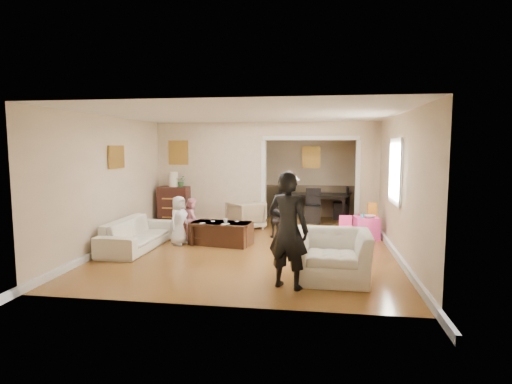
% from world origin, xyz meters
% --- Properties ---
extents(floor, '(7.00, 7.00, 0.00)m').
position_xyz_m(floor, '(0.00, 0.00, 0.00)').
color(floor, '#976427').
rests_on(floor, ground).
extents(partition_left, '(2.75, 0.18, 2.60)m').
position_xyz_m(partition_left, '(-1.38, 1.80, 1.30)').
color(partition_left, beige).
rests_on(partition_left, ground).
extents(partition_right, '(0.55, 0.18, 2.60)m').
position_xyz_m(partition_right, '(2.48, 1.80, 1.30)').
color(partition_right, beige).
rests_on(partition_right, ground).
extents(partition_header, '(2.22, 0.18, 0.35)m').
position_xyz_m(partition_header, '(1.10, 1.80, 2.42)').
color(partition_header, beige).
rests_on(partition_header, partition_right).
extents(window_pane, '(0.03, 0.95, 1.10)m').
position_xyz_m(window_pane, '(2.73, -0.40, 1.55)').
color(window_pane, white).
rests_on(window_pane, ground).
extents(framed_art_partition, '(0.45, 0.03, 0.55)m').
position_xyz_m(framed_art_partition, '(-2.20, 1.70, 1.85)').
color(framed_art_partition, brown).
rests_on(framed_art_partition, partition_left).
extents(framed_art_sofa_wall, '(0.03, 0.55, 0.40)m').
position_xyz_m(framed_art_sofa_wall, '(-2.71, -0.60, 1.80)').
color(framed_art_sofa_wall, brown).
extents(framed_art_alcove, '(0.45, 0.03, 0.55)m').
position_xyz_m(framed_art_alcove, '(1.10, 3.44, 1.70)').
color(framed_art_alcove, brown).
extents(sofa, '(0.82, 2.01, 0.58)m').
position_xyz_m(sofa, '(-2.24, -0.79, 0.29)').
color(sofa, white).
rests_on(sofa, ground).
extents(armchair_back, '(1.04, 1.05, 0.68)m').
position_xyz_m(armchair_back, '(-0.43, 1.40, 0.34)').
color(armchair_back, tan).
rests_on(armchair_back, ground).
extents(armchair_front, '(1.17, 1.03, 0.74)m').
position_xyz_m(armchair_front, '(1.51, -2.20, 0.37)').
color(armchair_front, white).
rests_on(armchair_front, ground).
extents(dresser, '(0.74, 0.42, 1.02)m').
position_xyz_m(dresser, '(-2.24, 1.40, 0.51)').
color(dresser, black).
rests_on(dresser, ground).
extents(table_lamp, '(0.22, 0.22, 0.36)m').
position_xyz_m(table_lamp, '(-2.24, 1.40, 1.20)').
color(table_lamp, beige).
rests_on(table_lamp, dresser).
extents(potted_plant, '(0.25, 0.21, 0.27)m').
position_xyz_m(potted_plant, '(-2.04, 1.40, 1.15)').
color(potted_plant, '#37682E').
rests_on(potted_plant, dresser).
extents(coffee_table, '(1.31, 0.82, 0.46)m').
position_xyz_m(coffee_table, '(-0.67, -0.21, 0.23)').
color(coffee_table, '#3B1B12').
rests_on(coffee_table, ground).
extents(coffee_cup, '(0.11, 0.11, 0.09)m').
position_xyz_m(coffee_cup, '(-0.57, -0.26, 0.50)').
color(coffee_cup, silver).
rests_on(coffee_cup, coffee_table).
extents(play_table, '(0.56, 0.56, 0.48)m').
position_xyz_m(play_table, '(2.36, 0.76, 0.24)').
color(play_table, '#EA3D9F').
rests_on(play_table, ground).
extents(cereal_box, '(0.21, 0.09, 0.30)m').
position_xyz_m(cereal_box, '(2.48, 0.86, 0.63)').
color(cereal_box, gold).
rests_on(cereal_box, play_table).
extents(cyan_cup, '(0.08, 0.08, 0.08)m').
position_xyz_m(cyan_cup, '(2.26, 0.71, 0.52)').
color(cyan_cup, '#23B2A4').
rests_on(cyan_cup, play_table).
extents(toy_block, '(0.10, 0.09, 0.05)m').
position_xyz_m(toy_block, '(2.24, 0.88, 0.51)').
color(toy_block, red).
rests_on(toy_block, play_table).
extents(play_bowl, '(0.26, 0.26, 0.06)m').
position_xyz_m(play_bowl, '(2.41, 0.64, 0.51)').
color(play_bowl, white).
rests_on(play_bowl, play_table).
extents(dining_table, '(2.18, 1.49, 0.70)m').
position_xyz_m(dining_table, '(1.18, 3.17, 0.35)').
color(dining_table, black).
rests_on(dining_table, ground).
extents(adult_person, '(0.72, 0.60, 1.68)m').
position_xyz_m(adult_person, '(0.88, -2.68, 0.84)').
color(adult_person, black).
rests_on(adult_person, ground).
extents(child_kneel_a, '(0.47, 0.57, 1.00)m').
position_xyz_m(child_kneel_a, '(-1.52, -0.36, 0.50)').
color(child_kneel_a, silver).
rests_on(child_kneel_a, ground).
extents(child_kneel_b, '(0.41, 0.49, 0.91)m').
position_xyz_m(child_kneel_b, '(-1.37, 0.09, 0.45)').
color(child_kneel_b, pink).
rests_on(child_kneel_b, ground).
extents(child_toddler, '(0.50, 0.40, 0.80)m').
position_xyz_m(child_toddler, '(0.38, 0.54, 0.40)').
color(child_toddler, black).
rests_on(child_toddler, ground).
extents(craft_papers, '(0.76, 0.46, 0.00)m').
position_xyz_m(craft_papers, '(-0.69, -0.28, 0.46)').
color(craft_papers, white).
rests_on(craft_papers, coffee_table).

